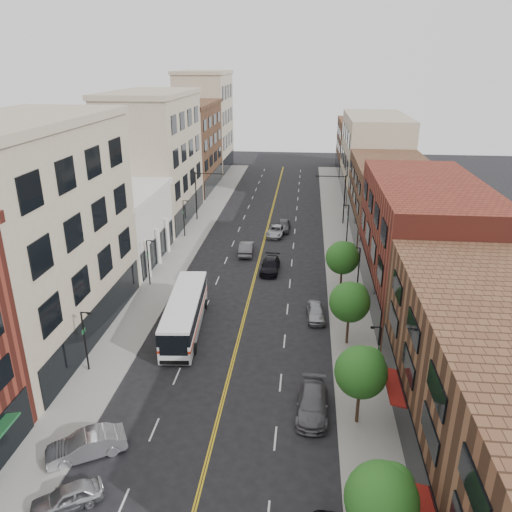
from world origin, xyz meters
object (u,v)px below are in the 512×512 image
(city_bus, at_px, (185,311))
(car_lane_behind, at_px, (246,248))
(car_parked_far, at_px, (316,312))
(car_lane_a, at_px, (270,266))
(car_lane_b, at_px, (276,231))
(car_lane_c, at_px, (284,225))
(car_angle_b, at_px, (86,445))
(car_angle_a, at_px, (67,497))
(car_parked_mid, at_px, (312,404))

(city_bus, bearing_deg, car_lane_behind, 75.75)
(car_parked_far, height_order, car_lane_a, car_lane_a)
(car_lane_a, xyz_separation_m, car_lane_b, (-0.11, 12.66, -0.04))
(car_parked_far, bearing_deg, car_lane_b, 98.83)
(car_lane_behind, relative_size, car_lane_c, 1.04)
(car_lane_c, bearing_deg, car_angle_b, -100.97)
(car_lane_c, bearing_deg, car_lane_a, -91.60)
(car_angle_b, bearing_deg, car_angle_a, -21.39)
(car_lane_c, bearing_deg, car_parked_far, -79.10)
(car_angle_a, distance_m, car_lane_c, 49.37)
(car_parked_mid, distance_m, car_lane_a, 24.84)
(car_angle_a, bearing_deg, car_parked_far, 116.99)
(car_lane_behind, xyz_separation_m, car_lane_b, (3.30, 7.41, -0.09))
(car_angle_a, distance_m, car_lane_b, 46.94)
(car_lane_behind, bearing_deg, city_bus, 77.59)
(city_bus, distance_m, car_parked_far, 12.18)
(car_lane_behind, xyz_separation_m, car_lane_a, (3.41, -5.25, -0.05))
(car_lane_a, distance_m, car_lane_b, 12.66)
(car_parked_mid, xyz_separation_m, car_lane_b, (-4.84, 37.04, -0.08))
(city_bus, height_order, car_angle_b, city_bus)
(car_parked_mid, xyz_separation_m, car_lane_c, (-3.96, 39.35, 0.01))
(car_lane_a, bearing_deg, city_bus, -112.71)
(car_lane_behind, bearing_deg, car_angle_b, 77.86)
(car_angle_b, distance_m, car_lane_c, 45.83)
(car_parked_far, bearing_deg, car_angle_b, -130.30)
(city_bus, relative_size, car_lane_behind, 2.62)
(car_angle_b, bearing_deg, car_parked_far, 113.88)
(city_bus, relative_size, car_angle_a, 3.25)
(city_bus, xyz_separation_m, car_angle_a, (-1.90, -19.49, -1.17))
(car_lane_behind, height_order, car_lane_a, car_lane_behind)
(city_bus, height_order, car_lane_c, city_bus)
(car_lane_behind, bearing_deg, car_lane_b, -117.08)
(car_angle_a, height_order, car_lane_c, car_lane_c)
(city_bus, distance_m, car_parked_mid, 15.37)
(car_parked_mid, height_order, car_lane_behind, car_lane_behind)
(car_angle_b, height_order, car_lane_b, car_angle_b)
(car_lane_a, bearing_deg, car_lane_b, 92.87)
(car_angle_b, height_order, car_parked_far, car_angle_b)
(car_angle_a, xyz_separation_m, car_lane_b, (8.37, 46.19, 0.03))
(car_angle_a, height_order, car_parked_far, car_parked_far)
(car_lane_behind, relative_size, car_lane_b, 0.96)
(car_parked_mid, distance_m, car_parked_far, 13.59)
(car_angle_a, bearing_deg, car_lane_c, 137.05)
(car_parked_far, relative_size, car_lane_c, 0.90)
(car_lane_a, bearing_deg, car_lane_behind, 125.37)
(car_parked_far, distance_m, car_lane_behind, 18.16)
(car_parked_far, xyz_separation_m, car_lane_b, (-5.21, 23.45, -0.01))
(city_bus, height_order, car_lane_a, city_bus)
(car_lane_a, bearing_deg, car_lane_c, 89.45)
(car_parked_mid, bearing_deg, city_bus, 139.34)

